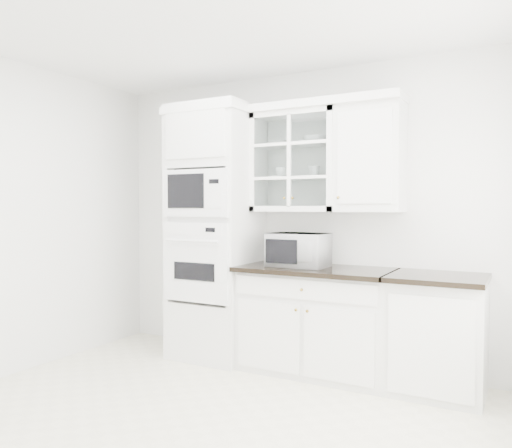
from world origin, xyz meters
The scene contains 13 objects.
ground centered at (0.00, 0.00, 0.01)m, with size 4.00×3.50×0.01m, color beige.
room_shell centered at (0.00, 0.43, 1.78)m, with size 4.00×3.50×2.70m.
oven_column centered at (-0.75, 1.42, 1.20)m, with size 0.76×0.68×2.40m.
base_cabinet_run centered at (0.28, 1.45, 0.46)m, with size 1.32×0.67×0.92m.
extra_base_cabinet centered at (1.28, 1.45, 0.46)m, with size 0.72×0.67×0.92m.
upper_cabinet_glass centered at (0.03, 1.58, 1.85)m, with size 0.80×0.33×0.90m.
upper_cabinet_solid centered at (0.71, 1.58, 1.85)m, with size 0.55×0.33×0.90m, color white.
crown_molding centered at (-0.07, 1.56, 2.33)m, with size 2.14×0.38×0.07m, color white.
countertop_microwave centered at (0.13, 1.42, 1.07)m, with size 0.50×0.42×0.29m, color white.
bowl_a centered at (-0.17, 1.60, 2.03)m, with size 0.19×0.19×0.05m, color white.
bowl_b centered at (0.20, 1.60, 2.04)m, with size 0.20×0.20×0.06m, color white.
cup_a centered at (-0.11, 1.57, 1.76)m, with size 0.12×0.12×0.09m, color white.
cup_b centered at (0.20, 1.58, 1.76)m, with size 0.11×0.11×0.10m, color white.
Camera 1 is at (1.89, -2.58, 1.44)m, focal length 35.00 mm.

